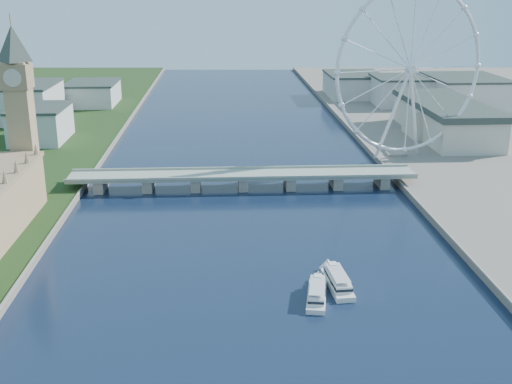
{
  "coord_description": "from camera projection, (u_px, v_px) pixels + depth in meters",
  "views": [
    {
      "loc": [
        -13.19,
        -92.44,
        122.77
      ],
      "look_at": [
        3.44,
        210.0,
        25.83
      ],
      "focal_mm": 45.0,
      "sensor_mm": 36.0,
      "label": 1
    }
  ],
  "objects": [
    {
      "name": "big_ben",
      "position": [
        18.0,
        91.0,
        363.41
      ],
      "size": [
        20.02,
        20.02,
        110.0
      ],
      "color": "tan",
      "rests_on": "ground"
    },
    {
      "name": "westminster_bridge",
      "position": [
        243.0,
        178.0,
        409.29
      ],
      "size": [
        220.0,
        22.0,
        9.5
      ],
      "color": "gray",
      "rests_on": "ground"
    },
    {
      "name": "london_eye",
      "position": [
        410.0,
        70.0,
        449.38
      ],
      "size": [
        113.6,
        39.12,
        124.3
      ],
      "color": "silver",
      "rests_on": "ground"
    },
    {
      "name": "county_hall",
      "position": [
        443.0,
        139.0,
        544.09
      ],
      "size": [
        54.0,
        144.0,
        35.0
      ],
      "primitive_type": null,
      "color": "beige",
      "rests_on": "ground"
    },
    {
      "name": "city_skyline",
      "position": [
        272.0,
        96.0,
        655.52
      ],
      "size": [
        505.0,
        280.0,
        32.0
      ],
      "color": "beige",
      "rests_on": "ground"
    },
    {
      "name": "tour_boat_near",
      "position": [
        337.0,
        287.0,
        275.14
      ],
      "size": [
        10.85,
        33.36,
        7.28
      ],
      "primitive_type": null,
      "rotation": [
        0.0,
        0.0,
        0.07
      ],
      "color": "white",
      "rests_on": "ground"
    },
    {
      "name": "tour_boat_far",
      "position": [
        317.0,
        299.0,
        264.74
      ],
      "size": [
        13.35,
        31.82,
        6.84
      ],
      "primitive_type": null,
      "rotation": [
        0.0,
        0.0,
        -0.18
      ],
      "color": "silver",
      "rests_on": "ground"
    }
  ]
}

